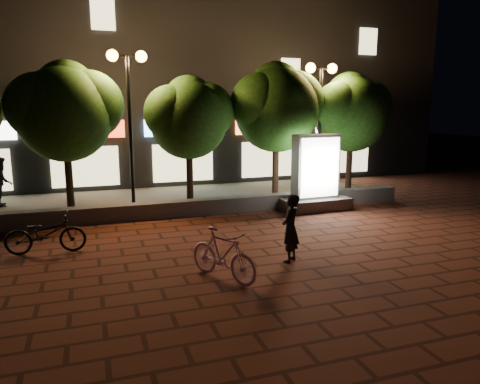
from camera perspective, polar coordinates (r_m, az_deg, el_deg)
name	(u,v)px	position (r m, az deg, el deg)	size (l,w,h in m)	color
ground	(219,253)	(10.93, -2.71, -7.83)	(80.00, 80.00, 0.00)	#502519
retaining_wall	(185,208)	(14.61, -7.10, -2.05)	(16.00, 0.45, 0.50)	slate
sidewalk	(171,199)	(17.05, -8.81, -0.93)	(16.00, 5.00, 0.08)	slate
building_block	(144,75)	(23.16, -12.13, 14.41)	(28.00, 8.12, 11.30)	black
tree_left	(66,108)	(15.42, -21.38, 9.95)	(3.60, 3.00, 4.89)	black
tree_mid	(189,115)	(15.79, -6.48, 9.80)	(3.24, 2.70, 4.50)	black
tree_right	(277,104)	(16.81, 4.77, 11.10)	(3.72, 3.10, 5.07)	black
tree_far_right	(352,110)	(18.32, 14.12, 10.18)	(3.48, 2.90, 4.76)	black
street_lamp_left	(128,90)	(15.22, -14.07, 12.57)	(1.26, 0.36, 5.18)	black
street_lamp_right	(321,95)	(17.30, 10.26, 12.05)	(1.26, 0.36, 4.98)	black
ad_kiosk	(315,179)	(15.47, 9.58, 1.60)	(2.44, 1.31, 2.58)	slate
scooter_pink	(223,255)	(9.20, -2.19, -8.01)	(0.50, 1.77, 1.07)	#CF8CAF
rider	(290,228)	(10.21, 6.46, -4.64)	(0.57, 0.38, 1.57)	black
scooter_parked	(46,234)	(11.78, -23.60, -4.90)	(0.65, 1.86, 0.98)	black
pedestrian	(2,181)	(17.51, -28.16, 1.20)	(0.84, 0.65, 1.72)	black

